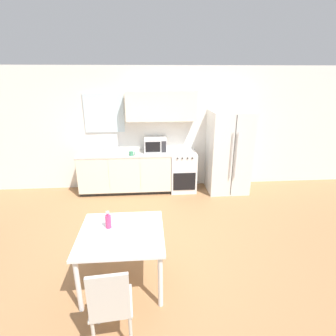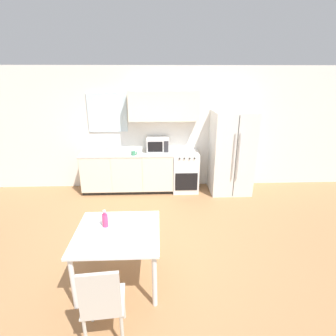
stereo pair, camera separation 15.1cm
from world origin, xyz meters
TOP-DOWN VIEW (x-y plane):
  - ground_plane at (0.00, 0.00)m, footprint 12.00×12.00m
  - wall_back at (0.02, 2.31)m, footprint 12.00×0.38m
  - kitchen_counter at (-0.54, 2.01)m, footprint 2.02×0.60m
  - oven_range at (0.75, 2.01)m, footprint 0.56×0.61m
  - refrigerator at (1.74, 1.93)m, footprint 0.87×0.79m
  - kitchen_sink at (-0.96, 2.02)m, footprint 0.75×0.45m
  - microwave at (0.14, 2.10)m, footprint 0.49×0.36m
  - coffee_mug at (-0.38, 1.84)m, footprint 0.12×0.09m
  - dining_table at (-0.37, -0.77)m, footprint 1.02×0.98m
  - dining_chair_near at (-0.41, -1.63)m, footprint 0.43×0.43m
  - drink_bottle at (-0.54, -0.64)m, footprint 0.07×0.07m

SIDE VIEW (x-z plane):
  - ground_plane at x=0.00m, z-range 0.00..0.00m
  - oven_range at x=0.75m, z-range 0.00..0.90m
  - kitchen_counter at x=-0.54m, z-range 0.00..0.90m
  - dining_chair_near at x=-0.41m, z-range 0.07..1.00m
  - dining_table at x=-0.37m, z-range 0.26..0.99m
  - drink_bottle at x=-0.54m, z-range 0.70..0.93m
  - refrigerator at x=1.74m, z-range 0.00..1.80m
  - kitchen_sink at x=-0.96m, z-range 0.80..1.02m
  - coffee_mug at x=-0.38m, z-range 0.90..0.99m
  - microwave at x=0.14m, z-range 0.90..1.20m
  - wall_back at x=0.02m, z-range 0.08..2.78m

